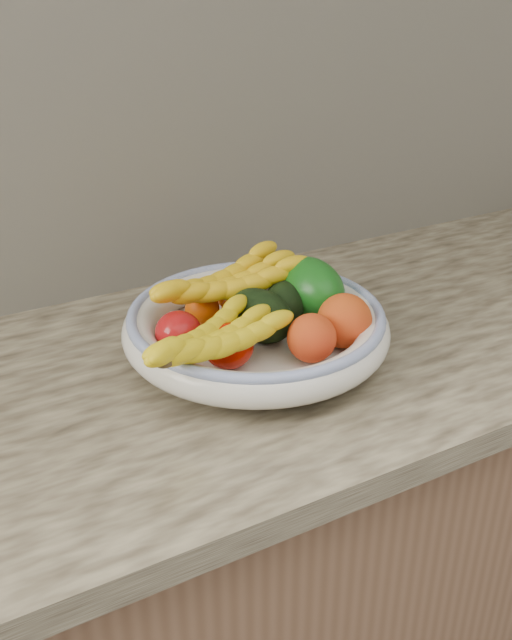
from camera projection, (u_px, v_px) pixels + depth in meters
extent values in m
cube|color=silver|center=(152.00, 14.00, 1.12)|extent=(4.00, 0.10, 2.70)
cube|color=brown|center=(251.00, 575.00, 1.29)|extent=(2.40, 0.62, 0.86)
cube|color=tan|center=(250.00, 361.00, 1.09)|extent=(2.44, 0.66, 0.04)
cube|color=beige|center=(163.00, 143.00, 1.21)|extent=(2.40, 0.02, 0.50)
cylinder|color=silver|center=(256.00, 351.00, 1.06)|extent=(0.13, 0.13, 0.02)
cylinder|color=silver|center=(256.00, 343.00, 1.05)|extent=(0.32, 0.32, 0.01)
torus|color=silver|center=(256.00, 327.00, 1.04)|extent=(0.39, 0.39, 0.05)
torus|color=#3953A2|center=(256.00, 314.00, 1.03)|extent=(0.37, 0.37, 0.02)
ellipsoid|color=#E15404|center=(202.00, 309.00, 1.08)|extent=(0.06, 0.06, 0.05)
ellipsoid|color=#DB5B04|center=(244.00, 294.00, 1.13)|extent=(0.06, 0.06, 0.05)
ellipsoid|color=#EA5F04|center=(240.00, 309.00, 1.08)|extent=(0.07, 0.07, 0.05)
ellipsoid|color=#F26005|center=(232.00, 295.00, 1.13)|extent=(0.05, 0.05, 0.05)
ellipsoid|color=#AA0F12|center=(178.00, 332.00, 1.00)|extent=(0.08, 0.08, 0.06)
ellipsoid|color=#B10D00|center=(228.00, 346.00, 0.96)|extent=(0.08, 0.08, 0.06)
ellipsoid|color=black|center=(259.00, 316.00, 1.04)|extent=(0.11, 0.13, 0.08)
ellipsoid|color=black|center=(285.00, 303.00, 1.08)|extent=(0.11, 0.11, 0.06)
ellipsoid|color=#0E4E0F|center=(310.00, 288.00, 1.10)|extent=(0.12, 0.14, 0.12)
ellipsoid|color=orange|center=(312.00, 338.00, 0.98)|extent=(0.08, 0.08, 0.07)
ellipsoid|color=orange|center=(344.00, 321.00, 1.02)|extent=(0.10, 0.10, 0.08)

